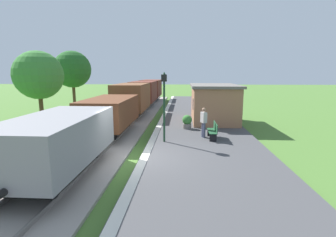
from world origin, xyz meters
The scene contains 15 objects.
ground_plane centered at (0.00, 0.00, 0.00)m, with size 160.00×160.00×0.00m, color #47702D.
platform_slab centered at (3.20, 0.00, 0.12)m, with size 6.00×60.00×0.25m, color #424244.
platform_edge_stripe centered at (0.40, 0.00, 0.25)m, with size 0.36×60.00×0.01m, color silver.
track_ballast centered at (-2.40, 0.00, 0.06)m, with size 3.80×60.00×0.12m, color gray.
rail_near centered at (-1.68, 0.00, 0.19)m, with size 0.07×60.00×0.14m, color slate.
rail_far centered at (-3.12, 0.00, 0.19)m, with size 0.07×60.00×0.14m, color slate.
freight_train centered at (-2.40, 12.07, 1.58)m, with size 2.50×32.60×2.72m.
station_hut centered at (4.40, 8.90, 1.65)m, with size 3.50×5.80×2.78m.
bench_near_hut centered at (3.76, 3.32, 0.72)m, with size 0.42×1.50×0.91m.
bench_down_platform centered at (3.76, 12.95, 0.72)m, with size 0.42×1.50×0.91m.
person_waiting centered at (3.24, 3.60, 1.18)m, with size 0.38×0.45×1.71m.
potted_planter centered at (2.34, 5.86, 0.72)m, with size 0.64×0.64×0.92m.
lamp_post_near centered at (1.07, 2.55, 2.80)m, with size 0.28×0.28×3.70m.
tree_trackside_mid centered at (-7.81, 6.30, 3.74)m, with size 3.28×3.28×5.39m.
tree_trackside_far centered at (-8.43, 13.09, 4.23)m, with size 3.45×3.45×5.97m.
Camera 1 is at (2.07, -10.51, 3.86)m, focal length 26.90 mm.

